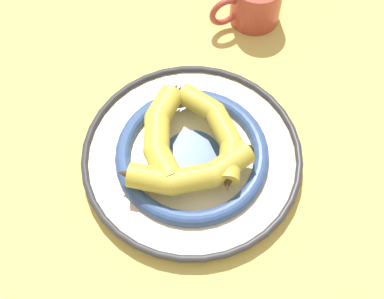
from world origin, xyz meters
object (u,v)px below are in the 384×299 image
decorative_bowl (192,156)px  banana_b (161,132)px  coffee_mug (255,1)px  banana_a (218,132)px  banana_c (189,174)px

decorative_bowl → banana_b: size_ratio=2.20×
decorative_bowl → coffee_mug: coffee_mug is taller
decorative_bowl → banana_a: size_ratio=1.93×
banana_a → banana_c: banana_c is taller
decorative_bowl → banana_a: banana_a is taller
banana_b → banana_c: size_ratio=0.92×
banana_c → banana_b: bearing=108.6°
decorative_bowl → banana_c: 0.06m
banana_c → banana_a: bearing=46.0°
coffee_mug → banana_b: bearing=36.3°
coffee_mug → banana_a: bearing=51.4°
banana_a → coffee_mug: bearing=-37.9°
decorative_bowl → coffee_mug: size_ratio=2.65×
banana_a → banana_b: bearing=68.4°
banana_a → banana_c: size_ratio=1.05×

